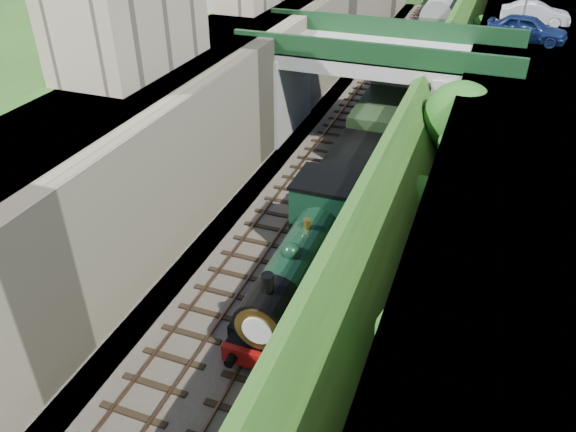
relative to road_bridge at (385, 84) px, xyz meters
The scene contains 16 objects.
trackbed 5.72m from the road_bridge, 103.28° to the right, with size 10.00×90.00×0.20m, color #473F38.
retaining_wall 7.61m from the road_bridge, 148.17° to the right, with size 1.00×90.00×7.00m, color #756B56.
street_plateau_left 10.73m from the road_bridge, 158.09° to the right, with size 6.00×90.00×7.00m, color #262628.
street_plateau_right 9.49m from the road_bridge, 25.06° to the right, with size 8.00×90.00×6.25m, color #262628.
embankment_slope 8.05m from the road_bridge, 59.95° to the right, with size 4.60×90.00×6.47m.
track_left 6.27m from the road_bridge, 126.35° to the right, with size 2.50×90.00×0.20m.
track_right 5.54m from the road_bridge, 86.34° to the right, with size 2.50×90.00×0.20m.
road_bridge is the anchor object (origin of this frame).
building_near 15.27m from the road_bridge, 136.24° to the right, with size 4.00×8.00×4.00m, color gray.
tree 7.31m from the road_bridge, 47.02° to the right, with size 3.60×3.80×6.60m.
car_blue 8.95m from the road_bridge, 29.25° to the left, with size 1.85×4.60×1.57m, color #111F4C.
car_silver 12.05m from the road_bridge, 47.93° to the left, with size 1.51×4.32×1.42m, color silver.
locomotive 15.57m from the road_bridge, 89.05° to the right, with size 3.10×10.22×3.83m.
tender 8.42m from the road_bridge, 88.18° to the right, with size 2.70×6.00×3.05m.
coach_front 4.99m from the road_bridge, 86.78° to the left, with size 2.90×18.00×3.70m.
coach_middle 23.44m from the road_bridge, 89.37° to the left, with size 2.90×18.00×3.70m.
Camera 1 is at (6.92, -8.70, 15.60)m, focal length 35.00 mm.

